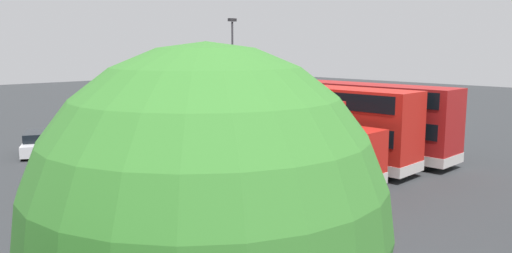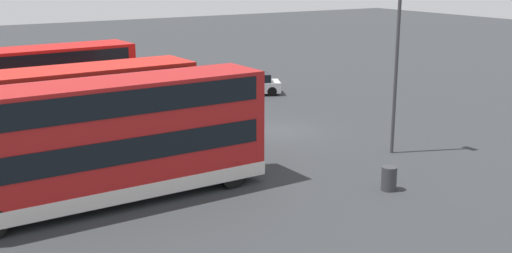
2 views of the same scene
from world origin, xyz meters
name	(u,v)px [view 1 (image 1 of 2)]	position (x,y,z in m)	size (l,w,h in m)	color
ground_plane	(189,143)	(0.00, 0.00, 0.00)	(140.00, 140.00, 0.00)	#2D3033
bus_double_decker_near_end	(363,117)	(-5.38, 10.94, 2.45)	(2.89, 11.97, 4.55)	#A51919
bus_double_decker_second	(332,124)	(-1.88, 11.27, 2.45)	(2.93, 10.24, 4.55)	red
bus_single_deck_third	(280,144)	(1.67, 10.48, 1.62)	(2.76, 11.83, 2.95)	red
bus_double_decker_fourth	(238,140)	(5.37, 11.30, 2.45)	(3.13, 10.48, 4.55)	#B71411
car_hatchback_silver	(39,143)	(9.18, -3.64, 0.70)	(3.51, 4.67, 1.43)	silver
lamp_post_tall	(233,67)	(-6.14, -2.29, 5.24)	(0.70, 0.30, 9.08)	#38383D
waste_bin_yellow	(296,124)	(-9.83, 1.35, 0.47)	(0.60, 0.60, 0.95)	#333338
tree_midleft	(209,225)	(17.57, 24.46, 4.69)	(4.32, 4.32, 6.86)	#4C3823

